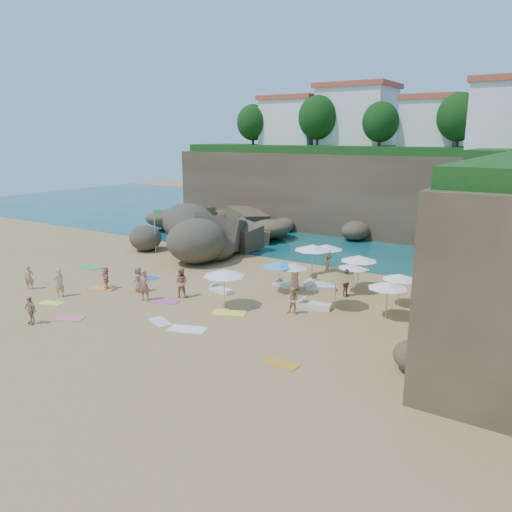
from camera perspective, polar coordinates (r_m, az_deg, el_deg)
The scene contains 49 objects.
ground at distance 32.52m, azimuth -5.86°, elevation -4.02°, with size 120.00×120.00×0.00m, color tan.
seawater at distance 58.32m, azimuth 12.90°, elevation 3.61°, with size 120.00×120.00×0.00m, color #0C4751.
cliff_back at distance 52.43m, azimuth 13.28°, elevation 6.91°, with size 44.00×8.00×8.00m, color brown.
rock_promontory at distance 51.32m, azimuth -4.30°, elevation 2.57°, with size 12.00×7.00×2.00m, color brown, non-canonical shape.
clifftop_buildings at distance 52.56m, azimuth 15.05°, elevation 14.74°, with size 28.48×9.48×7.00m.
clifftop_trees at distance 46.04m, azimuth 14.73°, elevation 15.00°, with size 35.60×23.82×4.40m.
marina_masts at distance 65.33m, azimuth -0.76°, elevation 7.65°, with size 3.10×0.10×6.00m.
rock_outcrop at distance 43.74m, azimuth -7.14°, elevation 0.56°, with size 8.81×6.61×3.52m, color brown, non-canonical shape.
flag_pole at distance 43.34m, azimuth -11.40°, elevation 3.55°, with size 0.72×0.29×3.81m.
parasol_0 at distance 36.23m, azimuth 8.07°, elevation 1.04°, with size 2.31×2.31×2.18m.
parasol_1 at distance 34.95m, azimuth 6.47°, elevation 0.99°, with size 2.56×2.56×2.42m.
parasol_2 at distance 33.02m, azimuth 11.68°, elevation -0.25°, with size 2.38×2.38×2.25m.
parasol_3 at distance 30.35m, azimuth 16.13°, elevation -2.29°, with size 2.05×2.05×1.94m.
parasol_4 at distance 32.22m, azimuth 11.12°, elevation -1.10°, with size 2.04×2.04×1.93m.
parasol_5 at distance 31.63m, azimuth 4.07°, elevation -1.11°, with size 2.06×2.06×1.95m.
parasol_6 at distance 29.05m, azimuth 9.12°, elevation -2.16°, with size 2.31×2.31×2.19m.
parasol_7 at distance 28.06m, azimuth 14.83°, elevation -3.26°, with size 2.18×2.18×2.06m.
parasol_9 at distance 28.82m, azimuth -3.68°, elevation -1.93°, with size 2.42×2.42×2.29m.
parasol_10 at distance 31.64m, azimuth 2.64°, elevation -0.89°, with size 2.18×2.18×2.07m.
parasol_11 at distance 25.77m, azimuth 19.75°, elevation -5.38°, with size 2.06×2.06×1.95m.
lounger_0 at distance 32.80m, azimuth 7.41°, elevation -3.64°, with size 1.90×0.63×0.30m, color silver.
lounger_1 at distance 33.24m, azimuth 3.41°, elevation -3.33°, with size 1.81×0.60×0.28m, color silver.
lounger_2 at distance 33.47m, azimuth 7.03°, elevation -3.29°, with size 1.81×0.60×0.28m, color silver.
lounger_3 at distance 32.25m, azimuth -4.07°, elevation -3.88°, with size 1.76×0.59×0.27m, color white.
lounger_4 at distance 31.66m, azimuth 20.68°, elevation -5.07°, with size 1.93×0.64×0.30m, color silver.
lounger_5 at distance 29.42m, azimuth 6.60°, elevation -5.65°, with size 2.03×0.68×0.32m, color silver.
towel_1 at distance 29.53m, azimuth -20.57°, elevation -6.68°, with size 1.58×0.79×0.03m, color #F35E89.
towel_2 at distance 34.41m, azimuth -17.13°, elevation -3.55°, with size 1.63×0.82×0.03m, color orange.
towel_3 at distance 40.08m, azimuth -18.47°, elevation -1.24°, with size 1.94×0.97×0.03m, color green.
towel_4 at distance 32.53m, azimuth -22.38°, elevation -4.99°, with size 1.46×0.73×0.03m, color #FFF943.
towel_5 at distance 26.43m, azimuth -7.83°, elevation -8.29°, with size 1.94×0.97×0.03m, color white.
towel_8 at distance 36.15m, azimuth -12.17°, elevation -2.42°, with size 1.45×0.73×0.03m, color blue.
towel_9 at distance 30.97m, azimuth -10.32°, elevation -5.06°, with size 1.73×0.87×0.03m, color #CA4E90.
towel_10 at distance 22.53m, azimuth 2.95°, elevation -12.21°, with size 1.54×0.77×0.03m, color orange.
towel_11 at distance 36.23m, azimuth -3.38°, elevation -2.10°, with size 1.72×0.86×0.03m, color #35BA6A.
towel_12 at distance 28.55m, azimuth -3.07°, elevation -6.48°, with size 1.88×0.94×0.03m, color #FFFC43.
towel_13 at distance 27.69m, azimuth -10.89°, elevation -7.38°, with size 1.53×0.77×0.03m, color silver.
person_stand_0 at distance 35.77m, azimuth -24.50°, elevation -2.27°, with size 0.57×0.37×1.56m, color tan.
person_stand_1 at distance 31.31m, azimuth -8.56°, elevation -3.00°, with size 0.92×0.71×1.89m, color #B5775A.
person_stand_2 at distance 36.64m, azimuth 8.27°, elevation -0.88°, with size 0.94×0.39×1.46m, color tan.
person_stand_3 at distance 31.60m, azimuth 10.23°, elevation -3.02°, with size 1.04×0.43×1.77m, color #8E6347.
person_stand_4 at distance 32.51m, azimuth 4.52°, elevation -2.31°, with size 0.90×0.49×1.84m, color #E2A376.
person_stand_5 at distance 41.15m, azimuth -5.90°, elevation 0.99°, with size 1.61×0.46×1.73m, color tan.
person_stand_6 at distance 33.37m, azimuth -21.59°, elevation -2.83°, with size 0.67×0.44×1.83m, color #DBAD7C.
person_lie_1 at distance 29.41m, azimuth -24.27°, elevation -6.76°, with size 0.88×1.51×0.37m, color tan.
person_lie_2 at distance 33.09m, azimuth -13.20°, elevation -3.62°, with size 0.78×1.60×0.43m, color #906648.
person_lie_3 at distance 34.20m, azimuth -16.73°, elevation -3.32°, with size 1.35×1.46×0.39m, color tan.
person_lie_4 at distance 31.26m, azimuth -12.54°, elevation -4.59°, with size 0.67×1.85×0.44m, color #A36A51.
person_lie_5 at distance 28.30m, azimuth 4.25°, elevation -6.10°, with size 0.74×1.52×0.58m, color #E9A384.
Camera 1 is at (19.53, -24.07, 9.84)m, focal length 35.00 mm.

